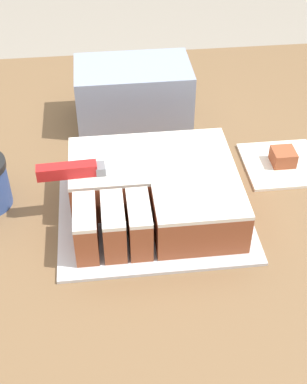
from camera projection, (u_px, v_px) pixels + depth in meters
name	position (u px, v px, depth m)	size (l,w,h in m)	color
countertop	(120.00, 332.00, 1.33)	(1.40, 1.10, 0.95)	brown
cake_board	(153.00, 210.00, 0.95)	(0.34, 0.30, 0.01)	silver
cake	(155.00, 191.00, 0.93)	(0.29, 0.25, 0.08)	#994C2D
knife	(83.00, 170.00, 0.89)	(0.26, 0.03, 0.02)	silver
paper_napkin	(282.00, 164.00, 1.06)	(0.15, 0.15, 0.01)	white
brownie	(283.00, 157.00, 1.05)	(0.04, 0.04, 0.03)	#994C2D
storage_box	(133.00, 93.00, 1.15)	(0.24, 0.15, 0.13)	#8C99B2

